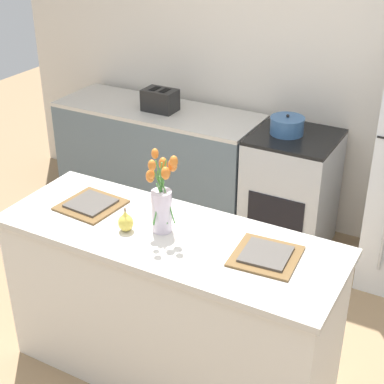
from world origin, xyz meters
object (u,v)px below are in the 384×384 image
flower_vase (162,199)px  plate_setting_left (91,204)px  stove_range (290,192)px  pear_figurine (126,222)px  plate_setting_right (266,255)px  cooking_pot (287,126)px  toaster (160,100)px

flower_vase → plate_setting_left: 0.50m
stove_range → pear_figurine: bearing=-100.2°
plate_setting_right → flower_vase: bearing=-177.3°
stove_range → plate_setting_left: size_ratio=2.78×
stove_range → plate_setting_right: size_ratio=2.78×
pear_figurine → cooking_pot: size_ratio=0.53×
flower_vase → plate_setting_right: flower_vase is taller
plate_setting_left → plate_setting_right: 1.03m
flower_vase → plate_setting_left: size_ratio=1.33×
plate_setting_left → cooking_pot: (0.55, 1.56, 0.03)m
flower_vase → toaster: (-0.97, 1.56, -0.12)m
plate_setting_left → stove_range: bearing=68.5°
stove_range → plate_setting_left: plate_setting_left is taller
flower_vase → pear_figurine: (-0.16, -0.09, -0.13)m
stove_range → plate_setting_right: bearing=-75.1°
flower_vase → toaster: 1.85m
toaster → cooking_pot: toaster is taller
plate_setting_right → stove_range: bearing=104.9°
plate_setting_left → toaster: (-0.50, 1.54, 0.05)m
plate_setting_right → toaster: size_ratio=1.17×
stove_range → flower_vase: (-0.14, -1.59, 0.66)m
pear_figurine → plate_setting_right: bearing=9.4°
stove_range → toaster: 1.24m
plate_setting_right → toaster: 2.17m
plate_setting_left → plate_setting_right: bearing=0.0°
plate_setting_right → pear_figurine: bearing=-170.6°
flower_vase → cooking_pot: bearing=87.4°
stove_range → toaster: (-1.11, -0.02, 0.54)m
plate_setting_right → cooking_pot: size_ratio=1.33×
flower_vase → toaster: flower_vase is taller
pear_figurine → plate_setting_left: 0.34m
plate_setting_right → cooking_pot: 1.64m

